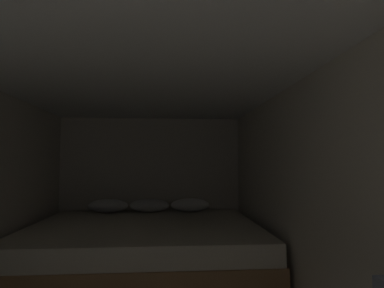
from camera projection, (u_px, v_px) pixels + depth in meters
wall_back at (151, 190)px, 4.63m from camera, size 2.69×0.05×2.10m
wall_right at (320, 218)px, 2.24m from camera, size 0.05×4.96×2.10m
ceiling_slab at (133, 64)px, 2.20m from camera, size 2.69×4.96×0.05m
bed at (145, 257)px, 3.50m from camera, size 2.47×2.07×0.95m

